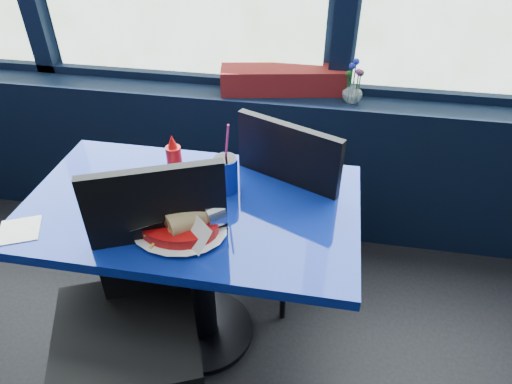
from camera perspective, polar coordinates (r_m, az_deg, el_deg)
name	(u,v)px	position (r m, az deg, el deg)	size (l,w,h in m)	color
window_sill	(189,153)	(2.61, -8.35, 4.91)	(5.00, 0.26, 0.80)	black
near_table	(195,241)	(1.77, -7.66, -6.05)	(1.20, 0.70, 0.75)	black
chair_near_front	(141,296)	(1.59, -14.21, -12.51)	(0.60, 0.60, 1.02)	black
chair_near_back	(277,198)	(1.96, 2.60, -0.75)	(0.59, 0.59, 0.99)	black
planter_box	(283,80)	(2.32, 3.40, 13.81)	(0.61, 0.15, 0.12)	maroon
flower_vase	(353,89)	(2.25, 12.00, 12.44)	(0.12, 0.12, 0.21)	silver
food_basket	(181,224)	(1.51, -9.42, -3.97)	(0.33, 0.33, 0.10)	#B00B0C
ketchup_bottle	(175,163)	(1.71, -10.13, 3.65)	(0.06, 0.06, 0.21)	#B00B0C
soda_cup	(226,174)	(1.66, -3.79, 2.30)	(0.09, 0.09, 0.29)	#0D2293
napkin	(19,230)	(1.71, -27.47, -4.27)	(0.13, 0.13, 0.00)	white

